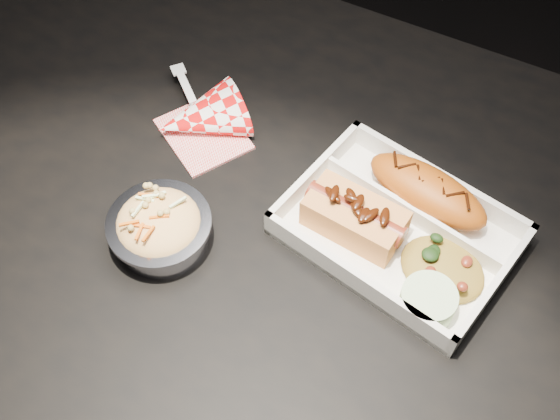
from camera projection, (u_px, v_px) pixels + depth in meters
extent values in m
cube|color=black|center=(283.00, 234.00, 0.83)|extent=(1.20, 0.80, 0.03)
cylinder|color=black|center=(127.00, 101.00, 1.46)|extent=(0.05, 0.05, 0.72)
cube|color=white|center=(397.00, 236.00, 0.81)|extent=(0.28, 0.22, 0.01)
cube|color=white|center=(438.00, 182.00, 0.84)|extent=(0.25, 0.05, 0.04)
cube|color=white|center=(355.00, 281.00, 0.76)|extent=(0.25, 0.05, 0.04)
cube|color=white|center=(314.00, 176.00, 0.84)|extent=(0.04, 0.18, 0.04)
cube|color=white|center=(493.00, 288.00, 0.76)|extent=(0.04, 0.18, 0.04)
cube|color=white|center=(410.00, 216.00, 0.81)|extent=(0.23, 0.05, 0.03)
ellipsoid|color=#A74D10|center=(427.00, 191.00, 0.81)|extent=(0.16, 0.09, 0.05)
cube|color=#D58A48|center=(347.00, 229.00, 0.79)|extent=(0.11, 0.03, 0.04)
cube|color=#D58A48|center=(362.00, 208.00, 0.80)|extent=(0.11, 0.03, 0.04)
cylinder|color=maroon|center=(355.00, 214.00, 0.79)|extent=(0.12, 0.04, 0.03)
ellipsoid|color=olive|center=(444.00, 264.00, 0.77)|extent=(0.11, 0.10, 0.03)
cylinder|color=beige|center=(428.00, 301.00, 0.74)|extent=(0.06, 0.06, 0.03)
cylinder|color=silver|center=(161.00, 232.00, 0.80)|extent=(0.11, 0.11, 0.04)
cylinder|color=silver|center=(159.00, 223.00, 0.78)|extent=(0.12, 0.12, 0.01)
ellipsoid|color=beige|center=(159.00, 223.00, 0.78)|extent=(0.10, 0.10, 0.04)
cube|color=red|center=(203.00, 134.00, 0.90)|extent=(0.14, 0.13, 0.00)
cone|color=red|center=(200.00, 118.00, 0.90)|extent=(0.15, 0.15, 0.10)
cube|color=white|center=(186.00, 87.00, 0.92)|extent=(0.05, 0.05, 0.00)
cube|color=white|center=(178.00, 70.00, 0.94)|extent=(0.03, 0.03, 0.00)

